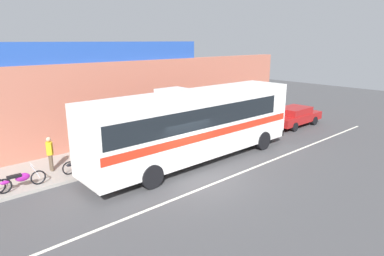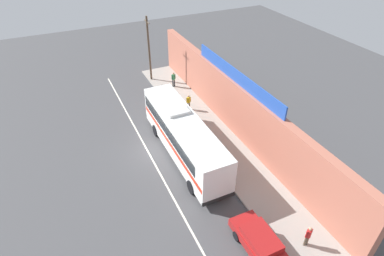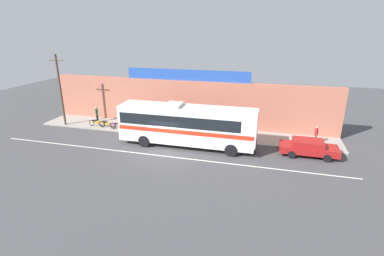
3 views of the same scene
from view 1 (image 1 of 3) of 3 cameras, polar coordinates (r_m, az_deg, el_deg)
name	(u,v)px [view 1 (image 1 of 3)]	position (r m, az deg, el deg)	size (l,w,h in m)	color
ground_plane	(197,180)	(14.82, 0.82, -8.89)	(70.00, 70.00, 0.00)	#444447
sidewalk_slab	(133,150)	(18.69, -10.07, -3.76)	(30.00, 3.60, 0.14)	gray
storefront_facade	(112,103)	(19.93, -13.66, 4.14)	(30.00, 0.70, 4.80)	#B26651
storefront_billboard	(108,52)	(19.61, -14.22, 12.63)	(12.90, 0.12, 1.10)	#234CAD
road_center_stripe	(209,185)	(14.29, 3.02, -9.83)	(30.00, 0.14, 0.01)	silver
intercity_bus	(195,122)	(16.37, 0.49, 1.08)	(11.89, 2.63, 3.78)	white
parked_car	(294,116)	(24.77, 17.25, 2.01)	(4.54, 1.88, 1.37)	maroon
motorcycle_blue	(82,162)	(16.03, -18.43, -5.63)	(1.91, 0.56, 0.94)	black
motorcycle_black	(20,179)	(15.11, -27.49, -7.86)	(1.92, 0.56, 0.94)	black
pedestrian_far_right	(50,151)	(16.42, -23.31, -3.73)	(0.30, 0.48, 1.62)	brown
pedestrian_near_shop	(270,105)	(26.86, 13.33, 3.96)	(0.30, 0.48, 1.60)	brown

